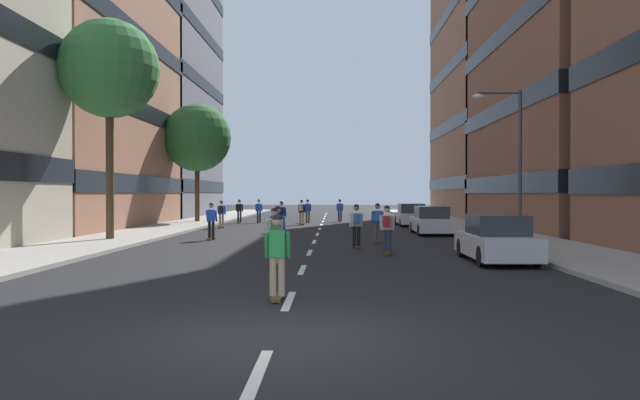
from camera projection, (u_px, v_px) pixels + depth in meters
ground_plane at (319, 230)px, 36.37m from camera, size 162.75×162.75×0.00m
sidewalk_left at (181, 225)px, 39.99m from camera, size 4.00×74.59×0.14m
sidewalk_right at (462, 226)px, 39.53m from camera, size 4.00×74.59×0.14m
lane_markings at (320, 229)px, 37.24m from camera, size 0.16×62.20×0.01m
building_left_far at (115, 39)px, 56.65m from camera, size 17.19×18.20×33.55m
building_right_far at (538, 76)px, 55.71m from camera, size 17.19×18.34×26.18m
parked_car_near at (411, 216)px, 40.78m from camera, size 1.82×4.40×1.52m
parked_car_mid at (431, 221)px, 32.22m from camera, size 1.82×4.40×1.52m
parked_car_far at (496, 240)px, 19.26m from camera, size 1.82×4.40×1.52m
street_tree_near at (197, 138)px, 44.63m from camera, size 5.05×5.05×8.76m
street_tree_mid at (109, 69)px, 27.28m from camera, size 4.49×4.49×10.01m
streetlamp_right at (511, 149)px, 25.83m from camera, size 2.13×0.30×6.50m
skater_0 at (340, 209)px, 46.42m from camera, size 0.53×0.90×1.78m
skater_1 at (259, 210)px, 44.89m from camera, size 0.54×0.91×1.78m
skater_2 at (275, 233)px, 18.06m from camera, size 0.56×0.92×1.78m
skater_3 at (277, 253)px, 12.29m from camera, size 0.53×0.90×1.78m
skater_4 at (308, 210)px, 45.15m from camera, size 0.57×0.92×1.78m
skater_5 at (357, 223)px, 23.85m from camera, size 0.55×0.92×1.78m
skater_6 at (211, 219)px, 28.27m from camera, size 0.56×0.92×1.78m
skater_7 at (301, 211)px, 41.76m from camera, size 0.57×0.92×1.78m
skater_8 at (387, 226)px, 21.52m from camera, size 0.55×0.92×1.78m
skater_9 at (221, 212)px, 37.96m from camera, size 0.55×0.92×1.78m
skater_10 at (378, 220)px, 26.51m from camera, size 0.53×0.90×1.78m
skater_11 at (239, 210)px, 44.39m from camera, size 0.54×0.91×1.78m
skater_12 at (278, 228)px, 20.93m from camera, size 0.56×0.92×1.78m
skater_13 at (281, 214)px, 34.35m from camera, size 0.56×0.92×1.78m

